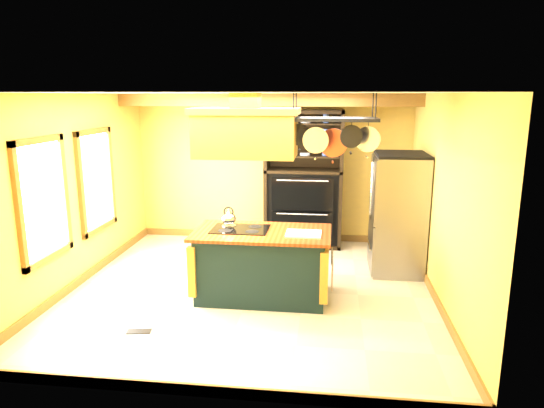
% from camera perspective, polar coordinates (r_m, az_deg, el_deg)
% --- Properties ---
extents(floor, '(5.00, 5.00, 0.00)m').
position_cam_1_polar(floor, '(6.92, -2.46, -10.03)').
color(floor, beige).
rests_on(floor, ground).
extents(ceiling, '(5.00, 5.00, 0.00)m').
position_cam_1_polar(ceiling, '(6.38, -2.70, 12.93)').
color(ceiling, white).
rests_on(ceiling, wall_back).
extents(wall_back, '(5.00, 0.02, 2.70)m').
position_cam_1_polar(wall_back, '(8.95, 0.06, 4.23)').
color(wall_back, gold).
rests_on(wall_back, floor).
extents(wall_front, '(5.00, 0.02, 2.70)m').
position_cam_1_polar(wall_front, '(4.16, -8.27, -6.06)').
color(wall_front, gold).
rests_on(wall_front, floor).
extents(wall_left, '(0.02, 5.00, 2.70)m').
position_cam_1_polar(wall_left, '(7.35, -22.18, 1.39)').
color(wall_left, gold).
rests_on(wall_left, floor).
extents(wall_right, '(0.02, 5.00, 2.70)m').
position_cam_1_polar(wall_right, '(6.59, 19.41, 0.38)').
color(wall_right, gold).
rests_on(wall_right, floor).
extents(ceiling_beam, '(5.00, 0.15, 0.20)m').
position_cam_1_polar(ceiling_beam, '(8.06, -0.63, 12.13)').
color(ceiling_beam, olive).
rests_on(ceiling_beam, ceiling).
extents(window_near, '(0.06, 1.06, 1.56)m').
position_cam_1_polar(window_near, '(6.65, -25.25, 0.43)').
color(window_near, olive).
rests_on(window_near, wall_left).
extents(window_far, '(0.06, 1.06, 1.56)m').
position_cam_1_polar(window_far, '(7.85, -19.90, 2.61)').
color(window_far, olive).
rests_on(window_far, wall_left).
extents(kitchen_island, '(1.81, 1.01, 1.11)m').
position_cam_1_polar(kitchen_island, '(6.53, -1.18, -7.03)').
color(kitchen_island, black).
rests_on(kitchen_island, floor).
extents(range_hood, '(1.34, 0.76, 0.80)m').
position_cam_1_polar(range_hood, '(6.19, -3.09, 8.61)').
color(range_hood, gold).
rests_on(range_hood, ceiling).
extents(pot_rack, '(1.16, 0.54, 0.80)m').
position_cam_1_polar(pot_rack, '(6.11, 7.31, 8.88)').
color(pot_rack, black).
rests_on(pot_rack, ceiling).
extents(refrigerator, '(0.78, 0.92, 1.79)m').
position_cam_1_polar(refrigerator, '(7.63, 14.53, -1.37)').
color(refrigerator, gray).
rests_on(refrigerator, floor).
extents(hutch, '(1.37, 0.62, 2.42)m').
position_cam_1_polar(hutch, '(8.72, 3.73, 1.14)').
color(hutch, black).
rests_on(hutch, floor).
extents(floor_register, '(0.30, 0.16, 0.01)m').
position_cam_1_polar(floor_register, '(5.99, -15.39, -14.25)').
color(floor_register, black).
rests_on(floor_register, floor).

